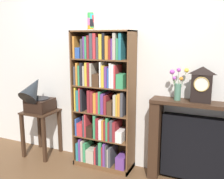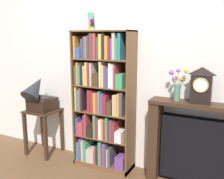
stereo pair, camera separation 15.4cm
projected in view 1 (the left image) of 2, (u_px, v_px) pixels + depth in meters
name	position (u px, v px, depth m)	size (l,w,h in m)	color
ground_plane	(101.00, 169.00, 3.38)	(7.71, 6.40, 0.02)	brown
wall_back	(117.00, 69.00, 3.33)	(4.71, 0.08, 2.60)	silver
bookshelf	(102.00, 103.00, 3.28)	(0.78, 0.31, 1.79)	brown
cup_stack	(91.00, 22.00, 3.18)	(0.08, 0.08, 0.22)	white
side_table_left	(41.00, 123.00, 3.69)	(0.44, 0.43, 0.67)	#382316
gramophone	(36.00, 96.00, 3.55)	(0.33, 0.50, 0.56)	black
fireplace_mantel	(199.00, 144.00, 2.93)	(1.12, 0.26, 1.00)	#382316
mantel_clock	(202.00, 85.00, 2.77)	(0.21, 0.12, 0.40)	black
flower_vase	(178.00, 85.00, 2.88)	(0.20, 0.12, 0.37)	#4C7A60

